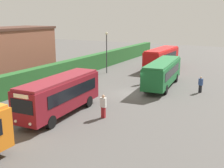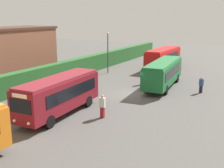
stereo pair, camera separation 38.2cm
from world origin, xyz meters
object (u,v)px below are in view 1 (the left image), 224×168
bus_red (162,57)px  person_center (103,106)px  bus_maroon (60,94)px  bus_green (163,72)px  person_far (143,76)px  person_right (201,84)px  lamppost (107,48)px

bus_red → person_center: size_ratio=5.10×
bus_maroon → bus_red: 24.23m
bus_green → person_far: size_ratio=5.53×
bus_maroon → person_right: (12.53, -8.89, -0.90)m
bus_red → person_far: bearing=-172.4°
person_far → lamppost: size_ratio=0.32×
bus_red → person_far: 11.19m
person_center → person_right: (11.51, -5.41, -0.10)m
bus_green → person_center: bus_green is taller
bus_red → lamppost: lamppost is taller
person_center → bus_red: bearing=7.2°
bus_green → person_right: 4.52m
bus_maroon → person_right: size_ratio=5.30×
person_far → person_right: bearing=-124.2°
person_far → bus_maroon: bearing=142.1°
person_right → person_center: bearing=175.1°
bus_red → lamppost: bearing=141.5°
bus_green → lamppost: bearing=61.8°
bus_green → person_center: bearing=170.0°
bus_maroon → bus_green: 13.84m
bus_red → bus_green: bearing=-160.5°
person_far → lamppost: 8.57m
bus_maroon → person_center: size_ratio=4.79×
bus_green → person_far: (0.04, 2.45, -0.77)m
person_far → bus_red: bearing=-22.4°
bus_maroon → lamppost: bearing=-166.5°
person_right → lamppost: lamppost is taller
bus_red → lamppost: size_ratio=1.70×
person_far → lamppost: bearing=31.5°
bus_maroon → bus_red: (24.22, -0.73, -0.03)m
person_center → bus_green: bearing=-4.3°
bus_green → person_right: bus_green is taller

